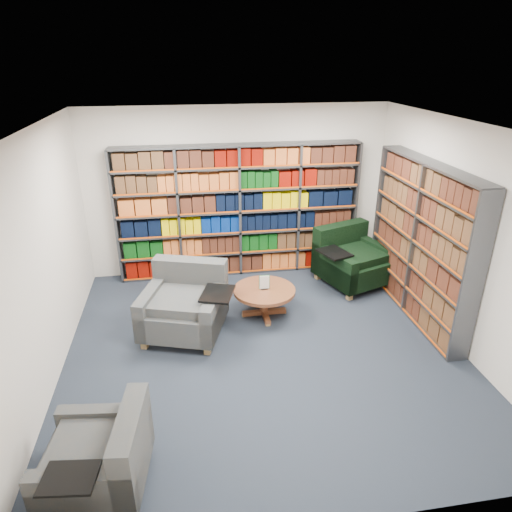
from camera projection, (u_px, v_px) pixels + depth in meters
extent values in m
cube|color=black|center=(263.00, 348.00, 5.95)|extent=(5.00, 5.00, 0.01)
cube|color=white|center=(265.00, 127.00, 4.81)|extent=(5.00, 5.00, 0.01)
cube|color=silver|center=(238.00, 192.00, 7.64)|extent=(5.00, 0.01, 2.80)
cube|color=silver|center=(329.00, 391.00, 3.12)|extent=(5.00, 0.01, 2.80)
cube|color=silver|center=(40.00, 264.00, 5.01)|extent=(0.01, 5.00, 2.80)
cube|color=silver|center=(459.00, 237.00, 5.75)|extent=(0.01, 5.00, 2.80)
cube|color=#47494F|center=(239.00, 212.00, 7.61)|extent=(4.00, 0.28, 2.20)
cube|color=silver|center=(238.00, 209.00, 7.73)|extent=(4.00, 0.02, 2.20)
cube|color=#D84C0A|center=(240.00, 214.00, 7.50)|extent=(4.00, 0.01, 2.20)
cube|color=#6A0800|center=(240.00, 262.00, 7.99)|extent=(3.88, 0.21, 0.29)
cube|color=#06390B|center=(240.00, 242.00, 7.84)|extent=(3.88, 0.21, 0.29)
cube|color=black|center=(239.00, 222.00, 7.69)|extent=(3.88, 0.21, 0.29)
cube|color=#CD5821|center=(239.00, 201.00, 7.54)|extent=(3.88, 0.21, 0.29)
cube|color=#492D18|center=(239.00, 180.00, 7.39)|extent=(3.88, 0.21, 0.29)
cube|color=#492D18|center=(238.00, 157.00, 7.24)|extent=(3.88, 0.21, 0.29)
cube|color=#47494F|center=(420.00, 242.00, 6.39)|extent=(0.28, 2.50, 2.20)
cube|color=silver|center=(429.00, 241.00, 6.41)|extent=(0.02, 2.50, 2.20)
cube|color=#D84C0A|center=(412.00, 242.00, 6.37)|extent=(0.02, 2.50, 2.20)
cube|color=#3F1C11|center=(411.00, 299.00, 6.76)|extent=(0.21, 2.38, 0.29)
cube|color=#3F1C11|center=(415.00, 277.00, 6.62)|extent=(0.21, 2.38, 0.29)
cube|color=#3F1C11|center=(419.00, 254.00, 6.47)|extent=(0.21, 2.38, 0.29)
cube|color=#492D18|center=(422.00, 230.00, 6.32)|extent=(0.21, 2.38, 0.29)
cube|color=#492D18|center=(426.00, 205.00, 6.17)|extent=(0.21, 2.38, 0.29)
cube|color=#3F1C11|center=(431.00, 178.00, 6.02)|extent=(0.21, 2.38, 0.29)
cube|color=#0E2138|center=(184.00, 314.00, 6.16)|extent=(1.29, 1.29, 0.36)
cube|color=#0E2138|center=(191.00, 286.00, 6.42)|extent=(1.04, 0.53, 0.82)
cube|color=#0E2138|center=(153.00, 306.00, 6.18)|extent=(0.46, 1.02, 0.55)
cube|color=#0E2138|center=(215.00, 311.00, 6.06)|extent=(0.46, 1.02, 0.55)
cube|color=black|center=(217.00, 294.00, 5.88)|extent=(0.52, 0.59, 0.03)
cube|color=olive|center=(145.00, 344.00, 5.93)|extent=(0.10, 0.10, 0.11)
cube|color=olive|center=(207.00, 350.00, 5.82)|extent=(0.10, 0.10, 0.11)
cube|color=olive|center=(166.00, 311.00, 6.69)|extent=(0.10, 0.10, 0.11)
cube|color=olive|center=(222.00, 316.00, 6.58)|extent=(0.10, 0.10, 0.11)
cube|color=black|center=(354.00, 267.00, 7.52)|extent=(1.29, 1.29, 0.36)
cube|color=black|center=(340.00, 246.00, 7.75)|extent=(1.03, 0.56, 0.81)
cube|color=black|center=(334.00, 267.00, 7.30)|extent=(0.49, 1.00, 0.54)
cube|color=black|center=(374.00, 257.00, 7.68)|extent=(0.49, 1.00, 0.54)
cube|color=black|center=(334.00, 253.00, 7.11)|extent=(0.53, 0.59, 0.03)
cube|color=olive|center=(349.00, 296.00, 7.10)|extent=(0.10, 0.10, 0.11)
cube|color=olive|center=(389.00, 284.00, 7.47)|extent=(0.10, 0.10, 0.11)
cube|color=olive|center=(318.00, 275.00, 7.77)|extent=(0.10, 0.10, 0.11)
cube|color=olive|center=(355.00, 265.00, 8.14)|extent=(0.10, 0.10, 0.11)
cube|color=#0E2138|center=(96.00, 464.00, 3.96)|extent=(0.94, 0.94, 0.30)
cube|color=#0E2138|center=(132.00, 447.00, 3.90)|extent=(0.29, 0.86, 0.68)
cube|color=#0E2138|center=(106.00, 427.00, 4.26)|extent=(0.86, 0.23, 0.45)
cube|color=#0E2138|center=(83.00, 495.00, 3.60)|extent=(0.86, 0.23, 0.45)
cube|color=black|center=(69.00, 478.00, 3.46)|extent=(0.45, 0.37, 0.02)
cube|color=olive|center=(73.00, 451.00, 4.35)|extent=(0.07, 0.07, 0.09)
cube|color=olive|center=(146.00, 448.00, 4.37)|extent=(0.07, 0.07, 0.09)
cylinder|color=brown|center=(264.00, 291.00, 6.55)|extent=(0.89, 0.89, 0.05)
cylinder|color=brown|center=(264.00, 303.00, 6.63)|extent=(0.12, 0.12, 0.36)
cube|color=brown|center=(264.00, 312.00, 6.70)|extent=(0.65, 0.08, 0.06)
cube|color=brown|center=(264.00, 312.00, 6.70)|extent=(0.08, 0.65, 0.06)
cube|color=black|center=(264.00, 289.00, 6.54)|extent=(0.10, 0.05, 0.01)
cube|color=white|center=(264.00, 282.00, 6.50)|extent=(0.14, 0.01, 0.20)
cube|color=#145926|center=(264.00, 282.00, 6.51)|extent=(0.15, 0.00, 0.21)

